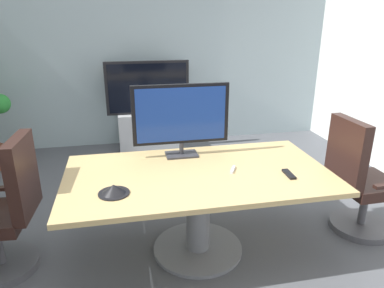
% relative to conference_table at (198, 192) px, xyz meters
% --- Properties ---
extents(ground_plane, '(6.72, 6.72, 0.00)m').
position_rel_conference_table_xyz_m(ground_plane, '(-0.07, 0.10, -0.55)').
color(ground_plane, '#515459').
extents(wall_back_glass_partition, '(5.58, 0.10, 2.64)m').
position_rel_conference_table_xyz_m(wall_back_glass_partition, '(-0.07, 2.96, 0.77)').
color(wall_back_glass_partition, '#9EB2B7').
rests_on(wall_back_glass_partition, ground).
extents(conference_table, '(2.09, 1.13, 0.73)m').
position_rel_conference_table_xyz_m(conference_table, '(0.00, 0.00, 0.00)').
color(conference_table, tan).
rests_on(conference_table, ground).
extents(office_chair_left, '(0.61, 0.59, 1.09)m').
position_rel_conference_table_xyz_m(office_chair_left, '(-1.49, 0.06, -0.10)').
color(office_chair_left, '#4C4C51').
rests_on(office_chair_left, ground).
extents(office_chair_right, '(0.60, 0.58, 1.09)m').
position_rel_conference_table_xyz_m(office_chair_right, '(1.49, 0.01, -0.10)').
color(office_chair_right, '#4C4C51').
rests_on(office_chair_right, ground).
extents(tv_monitor, '(0.84, 0.18, 0.64)m').
position_rel_conference_table_xyz_m(tv_monitor, '(-0.07, 0.39, 0.54)').
color(tv_monitor, '#333338').
rests_on(tv_monitor, conference_table).
extents(wall_display_unit, '(1.20, 0.36, 1.31)m').
position_rel_conference_table_xyz_m(wall_display_unit, '(-0.18, 2.60, -0.11)').
color(wall_display_unit, '#B7BABC').
rests_on(wall_display_unit, ground).
extents(conference_phone, '(0.22, 0.22, 0.07)m').
position_rel_conference_table_xyz_m(conference_phone, '(-0.66, -0.24, 0.21)').
color(conference_phone, black).
rests_on(conference_phone, conference_table).
extents(remote_control, '(0.06, 0.17, 0.02)m').
position_rel_conference_table_xyz_m(remote_control, '(0.68, -0.20, 0.19)').
color(remote_control, black).
rests_on(remote_control, conference_table).
extents(whiteboard_marker, '(0.08, 0.12, 0.02)m').
position_rel_conference_table_xyz_m(whiteboard_marker, '(0.28, -0.03, 0.19)').
color(whiteboard_marker, silver).
rests_on(whiteboard_marker, conference_table).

